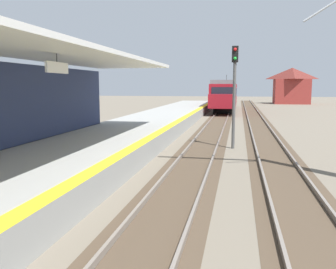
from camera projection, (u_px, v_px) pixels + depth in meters
The scene contains 6 objects.
station_platform at pixel (108, 144), 17.26m from camera, with size 5.00×80.00×0.91m.
track_pair_nearest_platform at pixel (206, 142), 20.36m from camera, with size 2.34×120.00×0.16m.
track_pair_middle at pixel (268, 144), 19.71m from camera, with size 2.34×120.00×0.16m.
approaching_train at pixel (225, 94), 46.89m from camera, with size 2.93×19.60×4.76m.
rail_signal_post at pixel (234, 86), 18.11m from camera, with size 0.32×0.34×5.20m.
distant_trackside_house at pixel (292, 85), 63.87m from camera, with size 6.60×5.28×6.40m.
Camera 1 is at (3.66, -0.15, 3.23)m, focal length 38.20 mm.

